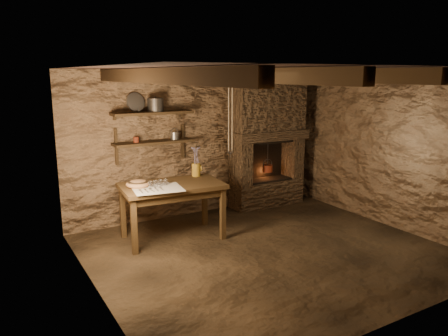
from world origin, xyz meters
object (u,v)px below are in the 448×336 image
stoneware_jug (196,163)px  wooden_bowl (138,184)px  iron_stockpot (155,105)px  work_table (172,209)px  red_pot (268,168)px

stoneware_jug → wooden_bowl: bearing=-154.5°
stoneware_jug → iron_stockpot: 1.08m
work_table → red_pot: red_pot is taller
work_table → iron_stockpot: bearing=88.4°
wooden_bowl → iron_stockpot: 1.34m
work_table → iron_stockpot: (0.09, 0.75, 1.42)m
work_table → stoneware_jug: size_ratio=3.27×
wooden_bowl → stoneware_jug: bearing=10.1°
stoneware_jug → red_pot: 1.68m
iron_stockpot → stoneware_jug: bearing=-49.6°
stoneware_jug → iron_stockpot: iron_stockpot is taller
iron_stockpot → red_pot: iron_stockpot is taller
wooden_bowl → red_pot: 2.66m
wooden_bowl → work_table: bearing=-9.1°
stoneware_jug → red_pot: stoneware_jug is taller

